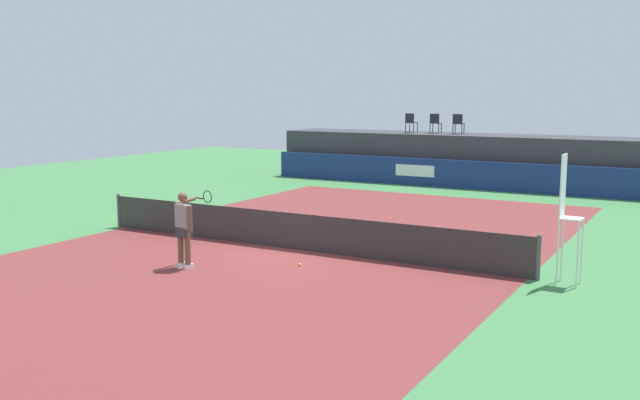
# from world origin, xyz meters

# --- Properties ---
(ground_plane) EXTENTS (48.00, 48.00, 0.00)m
(ground_plane) POSITION_xyz_m (0.00, 3.00, 0.00)
(ground_plane) COLOR #3D7A42
(court_inner) EXTENTS (12.00, 22.00, 0.00)m
(court_inner) POSITION_xyz_m (0.00, 0.00, 0.00)
(court_inner) COLOR maroon
(court_inner) RESTS_ON ground
(sponsor_wall) EXTENTS (18.00, 0.22, 1.20)m
(sponsor_wall) POSITION_xyz_m (-0.01, 13.50, 0.60)
(sponsor_wall) COLOR navy
(sponsor_wall) RESTS_ON ground
(spectator_platform) EXTENTS (18.00, 2.80, 2.20)m
(spectator_platform) POSITION_xyz_m (0.00, 15.30, 1.10)
(spectator_platform) COLOR #38383D
(spectator_platform) RESTS_ON ground
(spectator_chair_far_left) EXTENTS (0.48, 0.48, 0.89)m
(spectator_chair_far_left) POSITION_xyz_m (-3.03, 15.21, 2.69)
(spectator_chair_far_left) COLOR #1E232D
(spectator_chair_far_left) RESTS_ON spectator_platform
(spectator_chair_left) EXTENTS (0.46, 0.46, 0.89)m
(spectator_chair_left) POSITION_xyz_m (-1.90, 15.34, 2.69)
(spectator_chair_left) COLOR #1E232D
(spectator_chair_left) RESTS_ON spectator_platform
(spectator_chair_center) EXTENTS (0.47, 0.47, 0.89)m
(spectator_chair_center) POSITION_xyz_m (-0.80, 15.30, 2.69)
(spectator_chair_center) COLOR #1E232D
(spectator_chair_center) RESTS_ON spectator_platform
(umpire_chair) EXTENTS (0.46, 0.46, 2.76)m
(umpire_chair) POSITION_xyz_m (6.73, 0.00, 1.59)
(umpire_chair) COLOR white
(umpire_chair) RESTS_ON ground
(tennis_net) EXTENTS (12.40, 0.02, 0.95)m
(tennis_net) POSITION_xyz_m (0.00, 0.00, 0.47)
(tennis_net) COLOR #2D2D2D
(tennis_net) RESTS_ON ground
(net_post_near) EXTENTS (0.10, 0.10, 1.00)m
(net_post_near) POSITION_xyz_m (-6.20, 0.00, 0.50)
(net_post_near) COLOR #4C4C51
(net_post_near) RESTS_ON ground
(net_post_far) EXTENTS (0.10, 0.10, 1.00)m
(net_post_far) POSITION_xyz_m (6.20, 0.00, 0.50)
(net_post_far) COLOR #4C4C51
(net_post_far) RESTS_ON ground
(tennis_player) EXTENTS (0.57, 1.19, 1.77)m
(tennis_player) POSITION_xyz_m (-1.17, -2.88, 0.96)
(tennis_player) COLOR white
(tennis_player) RESTS_ON court_inner
(tennis_ball) EXTENTS (0.07, 0.07, 0.07)m
(tennis_ball) POSITION_xyz_m (1.08, -1.48, 0.04)
(tennis_ball) COLOR #D8EA33
(tennis_ball) RESTS_ON court_inner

